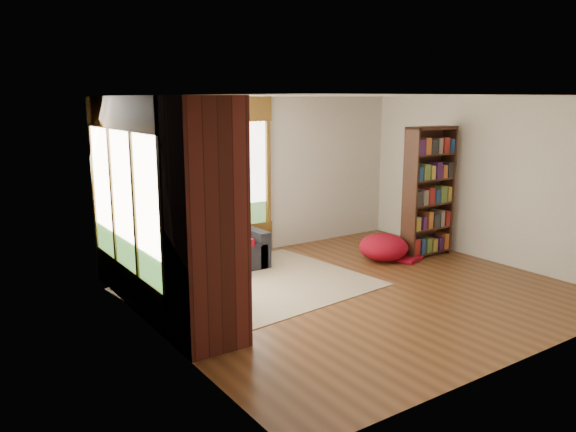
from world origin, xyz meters
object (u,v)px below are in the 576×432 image
pouf (383,247)px  dog_tan (183,231)px  bookshelf (429,192)px  dog_brindle (165,240)px  brick_chimney (204,224)px  area_rug (251,286)px  sectional_sofa (171,263)px

pouf → dog_tan: (-3.17, 0.66, 0.56)m
dog_tan → bookshelf: bearing=-60.2°
dog_brindle → dog_tan: bearing=-48.4°
brick_chimney → pouf: 4.09m
area_rug → bookshelf: bearing=-4.4°
area_rug → dog_tan: size_ratio=3.23×
brick_chimney → area_rug: bearing=45.0°
area_rug → bookshelf: (3.24, -0.25, 1.06)m
dog_tan → dog_brindle: bearing=162.2°
bookshelf → brick_chimney: bearing=-167.0°
sectional_sofa → area_rug: (0.85, -0.75, -0.30)m
sectional_sofa → bookshelf: (4.09, -1.00, 0.76)m
brick_chimney → dog_brindle: brick_chimney is taller
bookshelf → pouf: 1.17m
area_rug → pouf: 2.46m
sectional_sofa → pouf: sectional_sofa is taller
bookshelf → sectional_sofa: bearing=166.3°
area_rug → pouf: bearing=-1.5°
sectional_sofa → brick_chimney: bearing=-101.2°
area_rug → pouf: (2.45, -0.06, 0.22)m
area_rug → dog_tan: bearing=140.5°
brick_chimney → pouf: (3.75, 1.23, -1.08)m
brick_chimney → area_rug: (1.30, 1.30, -1.29)m
dog_tan → brick_chimney: bearing=-155.1°
brick_chimney → area_rug: size_ratio=0.81×
area_rug → brick_chimney: bearing=-135.0°
bookshelf → dog_tan: (-3.96, 0.85, -0.28)m
sectional_sofa → pouf: size_ratio=2.79×
dog_tan → area_rug: bearing=-87.6°
brick_chimney → dog_brindle: bearing=82.0°
bookshelf → dog_tan: bearing=167.9°
bookshelf → dog_brindle: bookshelf is taller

